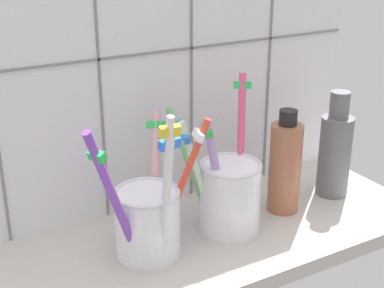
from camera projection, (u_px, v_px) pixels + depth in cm
name	position (u px, v px, depth cm)	size (l,w,h in cm)	color
counter_slab	(190.00, 247.00, 70.05)	(64.00, 22.00, 2.00)	#BCB7AD
tile_wall_back	(143.00, 57.00, 71.69)	(64.00, 2.20, 45.00)	white
toothbrush_cup_left	(150.00, 218.00, 64.82)	(15.85, 13.36, 19.02)	white
toothbrush_cup_right	(230.00, 193.00, 70.20)	(11.75, 10.31, 19.00)	white
ceramic_vase	(335.00, 151.00, 79.09)	(4.48, 4.48, 15.17)	slate
soap_bottle	(285.00, 166.00, 74.67)	(4.27, 4.27, 14.17)	#A16244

